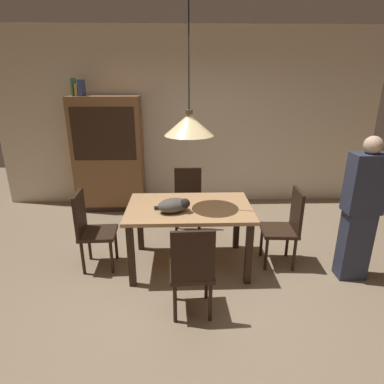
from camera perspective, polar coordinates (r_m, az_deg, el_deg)
The scene contains 14 objects.
ground at distance 3.60m, azimuth 0.78°, elevation -16.53°, with size 10.00×10.00×0.00m, color #847056.
back_wall at distance 5.59m, azimuth -0.42°, elevation 12.74°, with size 6.40×0.10×2.90m, color beige.
dining_table at distance 3.67m, azimuth -0.48°, elevation -4.01°, with size 1.40×0.90×0.75m.
chair_far_back at distance 4.54m, azimuth -0.73°, elevation -1.15°, with size 0.41×0.41×0.93m.
chair_near_front at distance 2.96m, azimuth 0.01°, elevation -13.30°, with size 0.41×0.41×0.93m.
chair_right_side at distance 3.92m, azimuth 16.34°, elevation -5.51°, with size 0.42×0.42×0.93m.
chair_left_side at distance 3.87m, azimuth -17.51°, elevation -5.93°, with size 0.41×0.41×0.93m.
cat_sleeping at distance 3.47m, azimuth -3.18°, elevation -2.32°, with size 0.41×0.33×0.16m.
pendant_lamp at distance 3.39m, azimuth -0.53°, elevation 11.86°, with size 0.52×0.52×1.30m.
hutch_bookcase at distance 5.49m, azimuth -14.50°, elevation 6.05°, with size 1.12×0.45×1.85m.
book_green_slim at distance 5.47m, azimuth -20.17°, elevation 17.03°, with size 0.03×0.20×0.26m, color #427A4C.
book_yellow_short at distance 5.46m, azimuth -19.59°, elevation 16.66°, with size 0.04×0.20×0.18m, color gold.
book_blue_wide at distance 5.44m, azimuth -18.94°, elevation 17.04°, with size 0.06×0.24×0.24m, color #384C93.
person_standing at distance 3.83m, azimuth 27.67°, elevation -2.98°, with size 0.36×0.22×1.59m.
Camera 1 is at (-0.14, -2.90, 2.12)m, focal length 30.15 mm.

